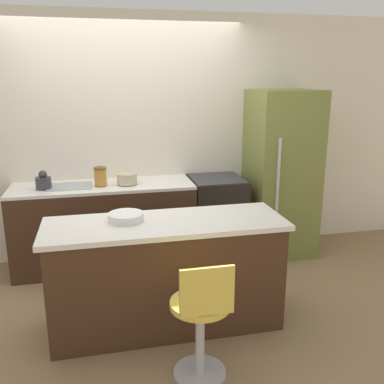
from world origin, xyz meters
name	(u,v)px	position (x,y,z in m)	size (l,w,h in m)	color
ground_plane	(136,275)	(0.00, 0.00, 0.00)	(14.00, 14.00, 0.00)	#8E704C
wall_back	(126,138)	(0.00, 0.64, 1.30)	(8.00, 0.06, 2.60)	silver
back_counter	(105,226)	(-0.28, 0.31, 0.44)	(1.83, 0.59, 0.89)	#422819
kitchen_island	(166,274)	(0.16, -0.94, 0.44)	(1.85, 0.63, 0.88)	#422819
oven_range	(216,217)	(0.93, 0.31, 0.44)	(0.57, 0.60, 0.89)	black
refrigerator	(281,174)	(1.66, 0.28, 0.91)	(0.68, 0.69, 1.81)	olive
stool_chair	(201,323)	(0.28, -1.63, 0.41)	(0.40, 0.40, 0.86)	#B7B7BC
kettle	(43,181)	(-0.84, 0.28, 0.96)	(0.15, 0.15, 0.18)	#333338
mixing_bowl	(127,179)	(-0.03, 0.28, 0.94)	(0.20, 0.20, 0.11)	#C1B28E
canister_jar	(100,176)	(-0.29, 0.28, 0.98)	(0.13, 0.13, 0.18)	#B77F33
fruit_bowl	(126,217)	(-0.13, -0.86, 0.91)	(0.27, 0.27, 0.06)	white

